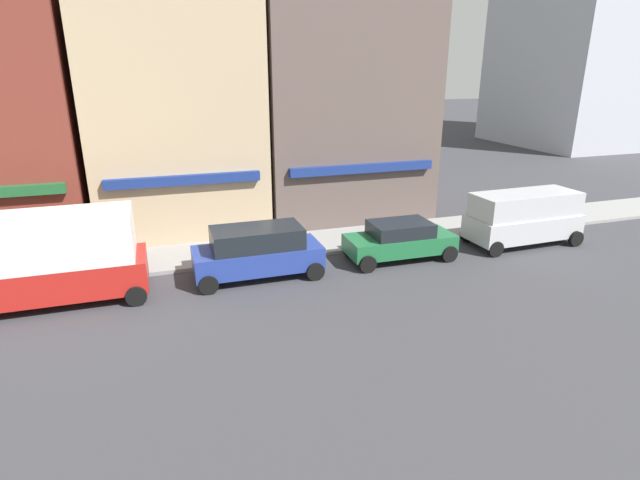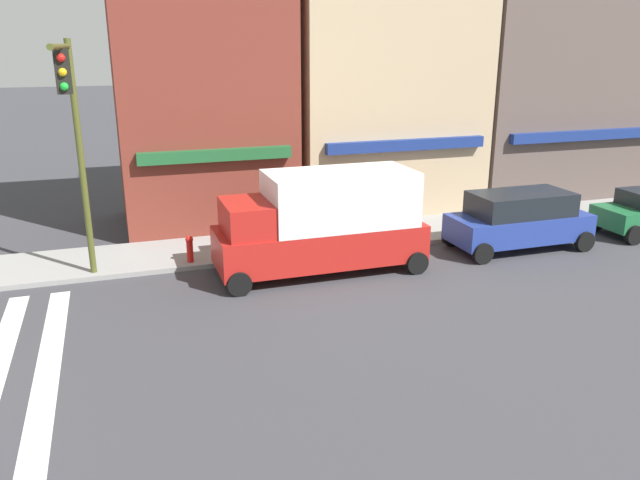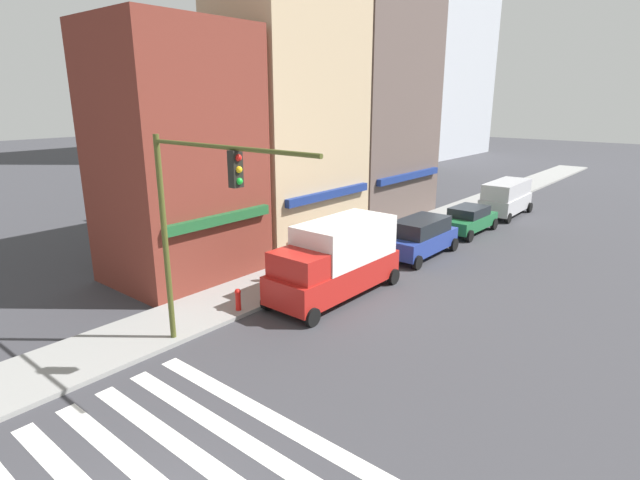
{
  "view_description": "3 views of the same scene",
  "coord_description": "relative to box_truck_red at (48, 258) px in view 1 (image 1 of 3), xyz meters",
  "views": [
    {
      "loc": [
        15.31,
        -12.46,
        7.46
      ],
      "look_at": [
        20.98,
        4.7,
        1.2
      ],
      "focal_mm": 28.0,
      "sensor_mm": 36.0,
      "label": 1
    },
    {
      "loc": [
        5.9,
        -12.14,
        6.59
      ],
      "look_at": [
        11.54,
        4.7,
        1.0
      ],
      "focal_mm": 35.0,
      "sensor_mm": 36.0,
      "label": 2
    },
    {
      "loc": [
        -3.38,
        -6.92,
        7.76
      ],
      "look_at": [
        12.16,
        6.0,
        2.0
      ],
      "focal_mm": 28.0,
      "sensor_mm": 36.0,
      "label": 3
    }
  ],
  "objects": [
    {
      "name": "pedestrian_grey_coat",
      "position": [
        -0.3,
        2.34,
        -0.51
      ],
      "size": [
        0.32,
        0.32,
        1.77
      ],
      "rotation": [
        0.0,
        0.0,
        5.55
      ],
      "color": "#23232D",
      "rests_on": "sidewalk_left"
    },
    {
      "name": "van_silver",
      "position": [
        18.78,
        -0.0,
        -0.3
      ],
      "size": [
        5.05,
        2.22,
        2.34
      ],
      "rotation": [
        0.0,
        0.0,
        0.03
      ],
      "color": "#B7B7BC",
      "rests_on": "ground_plane"
    },
    {
      "name": "storefront_row",
      "position": [
        6.67,
        6.8,
        5.54
      ],
      "size": [
        22.49,
        5.3,
        15.74
      ],
      "color": "maroon",
      "rests_on": "ground_plane"
    },
    {
      "name": "sedan_green",
      "position": [
        12.77,
        0.0,
        -0.75
      ],
      "size": [
        4.43,
        2.02,
        1.59
      ],
      "rotation": [
        0.0,
        0.0,
        -0.02
      ],
      "color": "#1E6638",
      "rests_on": "ground_plane"
    },
    {
      "name": "suv_blue",
      "position": [
        6.91,
        0.0,
        -0.56
      ],
      "size": [
        4.71,
        2.12,
        1.94
      ],
      "rotation": [
        0.0,
        0.0,
        -0.0
      ],
      "color": "navy",
      "rests_on": "ground_plane"
    },
    {
      "name": "box_truck_red",
      "position": [
        0.0,
        0.0,
        0.0
      ],
      "size": [
        6.21,
        2.42,
        3.04
      ],
      "rotation": [
        0.0,
        0.0,
        0.0
      ],
      "color": "#B21E19",
      "rests_on": "ground_plane"
    }
  ]
}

